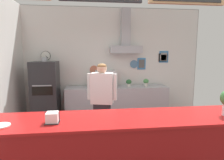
% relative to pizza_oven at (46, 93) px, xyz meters
% --- Properties ---
extents(back_wall_assembly, '(4.95, 3.21, 3.03)m').
position_rel_pizza_oven_xyz_m(back_wall_assembly, '(1.77, 0.44, 0.80)').
color(back_wall_assembly, gray).
rests_on(back_wall_assembly, ground_plane).
extents(service_counter, '(3.93, 0.70, 1.04)m').
position_rel_pizza_oven_xyz_m(service_counter, '(1.76, -2.66, -0.28)').
color(service_counter, maroon).
rests_on(service_counter, ground_plane).
extents(back_prep_counter, '(2.73, 0.56, 0.89)m').
position_rel_pizza_oven_xyz_m(back_prep_counter, '(1.81, 0.20, -0.36)').
color(back_prep_counter, '#A3A5AD').
rests_on(back_prep_counter, ground_plane).
extents(pizza_oven, '(0.61, 0.69, 1.69)m').
position_rel_pizza_oven_xyz_m(pizza_oven, '(0.00, 0.00, 0.00)').
color(pizza_oven, '#232326').
rests_on(pizza_oven, ground_plane).
extents(shop_worker, '(0.57, 0.31, 1.59)m').
position_rel_pizza_oven_xyz_m(shop_worker, '(1.32, -1.18, 0.06)').
color(shop_worker, '#232328').
rests_on(shop_worker, ground_plane).
extents(espresso_machine, '(0.54, 0.49, 0.45)m').
position_rel_pizza_oven_xyz_m(espresso_machine, '(1.51, 0.18, 0.31)').
color(espresso_machine, '#B7BABF').
rests_on(espresso_machine, back_prep_counter).
extents(potted_thyme, '(0.15, 0.15, 0.21)m').
position_rel_pizza_oven_xyz_m(potted_thyme, '(2.61, 0.17, 0.21)').
color(potted_thyme, beige).
rests_on(potted_thyme, back_prep_counter).
extents(potted_oregano, '(0.27, 0.27, 0.31)m').
position_rel_pizza_oven_xyz_m(potted_oregano, '(1.22, 0.23, 0.27)').
color(potted_oregano, '#9E563D').
rests_on(potted_oregano, back_prep_counter).
extents(potted_basil, '(0.15, 0.15, 0.19)m').
position_rel_pizza_oven_xyz_m(potted_basil, '(2.14, 0.22, 0.20)').
color(potted_basil, beige).
rests_on(potted_basil, back_prep_counter).
extents(napkin_holder, '(0.16, 0.15, 0.13)m').
position_rel_pizza_oven_xyz_m(napkin_holder, '(0.67, -2.74, 0.29)').
color(napkin_holder, '#262628').
rests_on(napkin_holder, service_counter).
extents(condiment_plate, '(0.18, 0.18, 0.01)m').
position_rel_pizza_oven_xyz_m(condiment_plate, '(0.15, -2.78, 0.25)').
color(condiment_plate, white).
rests_on(condiment_plate, service_counter).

